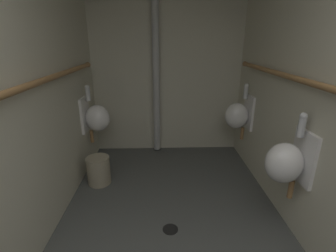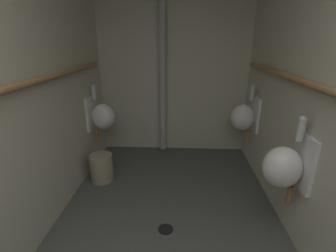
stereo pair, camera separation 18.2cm
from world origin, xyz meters
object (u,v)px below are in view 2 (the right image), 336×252
at_px(urinal_right_mid, 285,166).
at_px(urinal_right_far, 244,117).
at_px(urinal_left_mid, 101,116).
at_px(waste_bin, 102,168).
at_px(standpipe_back_wall, 162,66).
at_px(floor_drain, 166,229).

xyz_separation_m(urinal_right_mid, urinal_right_far, (0.00, 1.30, 0.00)).
relative_size(urinal_left_mid, urinal_right_mid, 1.00).
bearing_deg(waste_bin, standpipe_back_wall, 52.77).
xyz_separation_m(urinal_left_mid, urinal_right_mid, (1.84, -1.25, 0.00)).
xyz_separation_m(standpipe_back_wall, floor_drain, (0.13, -1.69, -1.27)).
distance_m(urinal_right_mid, waste_bin, 2.01).
bearing_deg(standpipe_back_wall, urinal_right_far, -21.89).
height_order(urinal_right_mid, floor_drain, urinal_right_mid).
bearing_deg(urinal_left_mid, urinal_right_far, 1.37).
bearing_deg(standpipe_back_wall, floor_drain, -85.44).
bearing_deg(waste_bin, urinal_right_mid, -25.43).
bearing_deg(floor_drain, urinal_right_far, 53.31).
height_order(urinal_left_mid, standpipe_back_wall, standpipe_back_wall).
xyz_separation_m(urinal_right_far, waste_bin, (-1.75, -0.46, -0.53)).
bearing_deg(urinal_right_far, urinal_right_mid, -90.00).
bearing_deg(urinal_right_mid, urinal_right_far, 90.00).
height_order(urinal_left_mid, floor_drain, urinal_left_mid).
distance_m(urinal_right_mid, standpipe_back_wall, 2.12).
bearing_deg(standpipe_back_wall, urinal_right_mid, -58.15).
bearing_deg(floor_drain, standpipe_back_wall, 94.56).
bearing_deg(floor_drain, waste_bin, 135.64).
bearing_deg(urinal_right_far, waste_bin, -165.20).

